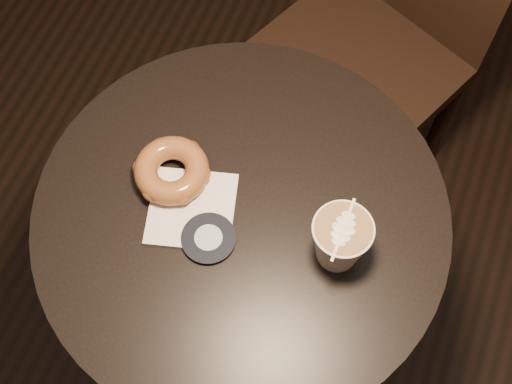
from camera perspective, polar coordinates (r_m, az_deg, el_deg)
cafe_table at (r=1.37m, az=-1.05°, el=-5.06°), size 0.70×0.70×0.75m
chair at (r=1.64m, az=10.83°, el=14.35°), size 0.56×0.56×1.07m
pastry_bag at (r=1.19m, az=-5.16°, el=-1.36°), size 0.17×0.17×0.01m
doughnut at (r=1.20m, az=-6.77°, el=1.73°), size 0.13×0.13×0.04m
latte_cup at (r=1.12m, az=6.73°, el=-3.94°), size 0.10×0.10×0.11m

